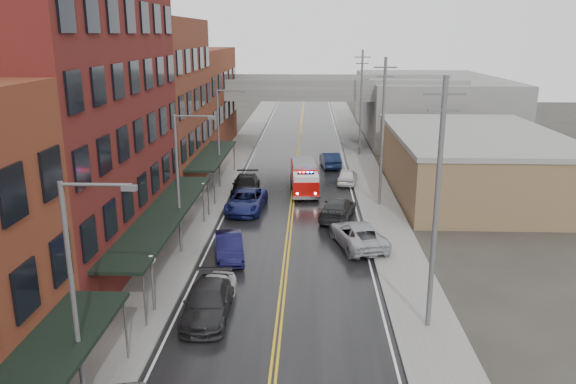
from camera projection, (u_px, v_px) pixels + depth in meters
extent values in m
cube|color=black|center=(290.00, 224.00, 41.81)|extent=(11.00, 160.00, 0.02)
cube|color=slate|center=(193.00, 222.00, 42.07)|extent=(3.00, 160.00, 0.15)
cube|color=slate|center=(388.00, 225.00, 41.51)|extent=(3.00, 160.00, 0.15)
cube|color=gray|center=(215.00, 222.00, 42.01)|extent=(0.30, 160.00, 0.15)
cube|color=gray|center=(366.00, 224.00, 41.57)|extent=(0.30, 160.00, 0.15)
cube|color=#571717|center=(61.00, 116.00, 33.14)|extent=(9.00, 20.00, 18.00)
cube|color=brown|center=(147.00, 105.00, 50.38)|extent=(9.00, 15.00, 15.00)
cube|color=brown|center=(188.00, 100.00, 67.62)|extent=(9.00, 20.00, 12.00)
cube|color=#846647|center=(473.00, 164.00, 50.14)|extent=(14.00, 22.00, 5.00)
cube|color=slate|center=(429.00, 106.00, 78.50)|extent=(18.00, 30.00, 8.00)
cylinder|color=slate|center=(126.00, 330.00, 23.95)|extent=(0.10, 0.10, 3.00)
cube|color=black|center=(164.00, 214.00, 34.55)|extent=(2.60, 18.00, 0.18)
cylinder|color=slate|center=(145.00, 300.00, 26.64)|extent=(0.10, 0.10, 3.00)
cylinder|color=slate|center=(208.00, 198.00, 43.18)|extent=(0.10, 0.10, 3.00)
cube|color=black|center=(212.00, 155.00, 51.38)|extent=(2.60, 13.00, 0.18)
cylinder|color=slate|center=(214.00, 188.00, 45.88)|extent=(0.10, 0.10, 3.00)
cylinder|color=slate|center=(234.00, 157.00, 57.61)|extent=(0.10, 0.10, 3.00)
cylinder|color=#59595B|center=(153.00, 287.00, 28.21)|extent=(0.14, 0.14, 2.80)
sphere|color=silver|center=(151.00, 260.00, 27.80)|extent=(0.44, 0.44, 0.44)
cylinder|color=#59595B|center=(204.00, 205.00, 41.67)|extent=(0.14, 0.14, 2.80)
sphere|color=silver|center=(203.00, 186.00, 41.27)|extent=(0.44, 0.44, 0.44)
cylinder|color=#59595B|center=(74.00, 305.00, 19.69)|extent=(0.18, 0.18, 9.00)
cylinder|color=#59595B|center=(96.00, 185.00, 18.45)|extent=(2.40, 0.12, 0.12)
cube|color=#59595B|center=(129.00, 188.00, 18.44)|extent=(0.50, 0.22, 0.18)
cylinder|color=#59595B|center=(178.00, 186.00, 35.08)|extent=(0.18, 0.18, 9.00)
cylinder|color=#59595B|center=(194.00, 116.00, 33.84)|extent=(2.40, 0.12, 0.12)
cube|color=#59595B|center=(212.00, 118.00, 33.82)|extent=(0.50, 0.22, 0.18)
cylinder|color=#59595B|center=(219.00, 140.00, 50.46)|extent=(0.18, 0.18, 9.00)
cylinder|color=#59595B|center=(230.00, 90.00, 49.22)|extent=(2.40, 0.12, 0.12)
cube|color=#59595B|center=(243.00, 92.00, 49.21)|extent=(0.50, 0.22, 0.18)
cylinder|color=#59595B|center=(436.00, 209.00, 25.48)|extent=(0.24, 0.24, 12.00)
cube|color=#59595B|center=(445.00, 94.00, 24.07)|extent=(1.80, 0.12, 0.12)
cube|color=#59595B|center=(444.00, 110.00, 24.26)|extent=(1.40, 0.12, 0.12)
cylinder|color=#59595B|center=(382.00, 134.00, 44.71)|extent=(0.24, 0.24, 12.00)
cube|color=#59595B|center=(385.00, 67.00, 43.30)|extent=(1.80, 0.12, 0.12)
cube|color=#59595B|center=(385.00, 77.00, 43.49)|extent=(1.40, 0.12, 0.12)
cylinder|color=#59595B|center=(361.00, 104.00, 63.95)|extent=(0.24, 0.24, 12.00)
cube|color=#59595B|center=(363.00, 57.00, 62.54)|extent=(1.80, 0.12, 0.12)
cube|color=#59595B|center=(362.00, 63.00, 62.73)|extent=(1.40, 0.12, 0.12)
cube|color=slate|center=(299.00, 91.00, 70.75)|extent=(40.00, 10.00, 1.50)
cube|color=slate|center=(214.00, 120.00, 72.19)|extent=(1.60, 8.00, 6.00)
cube|color=slate|center=(385.00, 121.00, 71.35)|extent=(1.60, 8.00, 6.00)
cube|color=#BB0C08|center=(304.00, 174.00, 51.11)|extent=(2.54, 5.03, 1.87)
cube|color=#BB0C08|center=(306.00, 187.00, 47.84)|extent=(2.37, 2.46, 1.34)
cube|color=silver|center=(306.00, 177.00, 47.60)|extent=(2.25, 2.27, 0.45)
cube|color=black|center=(306.00, 183.00, 47.94)|extent=(2.33, 1.57, 0.71)
cube|color=slate|center=(304.00, 163.00, 50.82)|extent=(2.29, 4.66, 0.27)
cube|color=black|center=(306.00, 173.00, 47.52)|extent=(1.44, 0.34, 0.12)
sphere|color=#FF0C0C|center=(300.00, 173.00, 47.49)|extent=(0.18, 0.18, 0.18)
sphere|color=#1933FF|center=(312.00, 173.00, 47.51)|extent=(0.18, 0.18, 0.18)
cylinder|color=black|center=(294.00, 195.00, 47.91)|extent=(0.91, 0.37, 0.89)
cylinder|color=black|center=(317.00, 195.00, 47.96)|extent=(0.91, 0.37, 0.89)
cylinder|color=black|center=(293.00, 185.00, 50.91)|extent=(0.91, 0.37, 0.89)
cylinder|color=black|center=(315.00, 185.00, 50.96)|extent=(0.91, 0.37, 0.89)
cylinder|color=black|center=(292.00, 179.00, 53.05)|extent=(0.91, 0.37, 0.89)
cylinder|color=black|center=(313.00, 179.00, 53.10)|extent=(0.91, 0.37, 0.89)
imported|color=#232326|center=(208.00, 302.00, 27.98)|extent=(2.30, 5.48, 1.58)
imported|color=silver|center=(211.00, 293.00, 29.05)|extent=(2.41, 4.58, 1.48)
imported|color=#0F0E33|center=(229.00, 247.00, 35.31)|extent=(2.52, 4.98, 1.57)
imported|color=navy|center=(246.00, 201.00, 44.80)|extent=(3.19, 6.14, 1.65)
imported|color=black|center=(246.00, 185.00, 49.37)|extent=(2.59, 5.85, 1.67)
imported|color=#A9ABB1|center=(358.00, 235.00, 37.29)|extent=(4.10, 6.38, 1.64)
imported|color=#2A2A2D|center=(338.00, 208.00, 42.95)|extent=(3.39, 5.88, 1.60)
imported|color=white|center=(347.00, 176.00, 52.99)|extent=(2.28, 4.46, 1.45)
imported|color=#0E1834|center=(330.00, 160.00, 59.56)|extent=(2.29, 5.17, 1.65)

